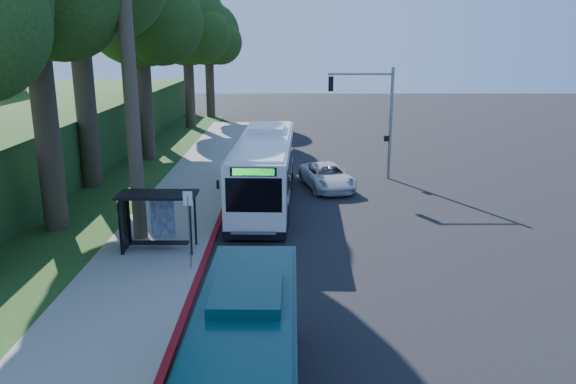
{
  "coord_description": "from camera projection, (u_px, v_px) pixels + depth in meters",
  "views": [
    {
      "loc": [
        -1.71,
        -25.05,
        8.57
      ],
      "look_at": [
        -1.66,
        1.0,
        1.52
      ],
      "focal_mm": 35.0,
      "sensor_mm": 36.0,
      "label": 1
    }
  ],
  "objects": [
    {
      "name": "tree_5",
      "position": [
        209.0,
        37.0,
        62.66
      ],
      "size": [
        7.35,
        7.0,
        12.86
      ],
      "color": "#382B1E",
      "rests_on": "ground"
    },
    {
      "name": "traffic_signal_pole",
      "position": [
        375.0,
        109.0,
        34.92
      ],
      "size": [
        4.1,
        0.3,
        7.0
      ],
      "color": "gray",
      "rests_on": "ground"
    },
    {
      "name": "ground",
      "position": [
        323.0,
        229.0,
        26.42
      ],
      "size": [
        140.0,
        140.0,
        0.0
      ],
      "primitive_type": "plane",
      "color": "black",
      "rests_on": "ground"
    },
    {
      "name": "bus_shelter",
      "position": [
        153.0,
        210.0,
        23.17
      ],
      "size": [
        3.2,
        1.51,
        2.55
      ],
      "color": "black",
      "rests_on": "ground"
    },
    {
      "name": "tree_2",
      "position": [
        141.0,
        12.0,
        39.09
      ],
      "size": [
        8.82,
        8.4,
        15.12
      ],
      "color": "#382B1E",
      "rests_on": "ground"
    },
    {
      "name": "pickup",
      "position": [
        327.0,
        176.0,
        33.49
      ],
      "size": [
        3.5,
        5.65,
        1.46
      ],
      "primitive_type": "imported",
      "rotation": [
        0.0,
        0.0,
        0.22
      ],
      "color": "silver",
      "rests_on": "ground"
    },
    {
      "name": "stop_sign_pole",
      "position": [
        189.0,
        219.0,
        21.04
      ],
      "size": [
        0.35,
        0.06,
        3.17
      ],
      "color": "gray",
      "rests_on": "ground"
    },
    {
      "name": "red_curb",
      "position": [
        205.0,
        260.0,
        22.53
      ],
      "size": [
        0.25,
        30.0,
        0.13
      ],
      "primitive_type": "cube",
      "color": "maroon",
      "rests_on": "ground"
    },
    {
      "name": "white_bus",
      "position": [
        265.0,
        168.0,
        30.46
      ],
      "size": [
        3.22,
        13.16,
        3.9
      ],
      "rotation": [
        0.0,
        0.0,
        -0.03
      ],
      "color": "white",
      "rests_on": "ground"
    },
    {
      "name": "grass_verge",
      "position": [
        84.0,
        199.0,
        31.21
      ],
      "size": [
        8.0,
        70.0,
        0.06
      ],
      "primitive_type": "cube",
      "color": "#234719",
      "rests_on": "ground"
    },
    {
      "name": "tree_4",
      "position": [
        188.0,
        28.0,
        54.73
      ],
      "size": [
        8.4,
        8.0,
        14.14
      ],
      "color": "#382B1E",
      "rests_on": "ground"
    },
    {
      "name": "sidewalk",
      "position": [
        168.0,
        228.0,
        26.39
      ],
      "size": [
        4.5,
        70.0,
        0.12
      ],
      "primitive_type": "cube",
      "color": "gray",
      "rests_on": "ground"
    }
  ]
}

